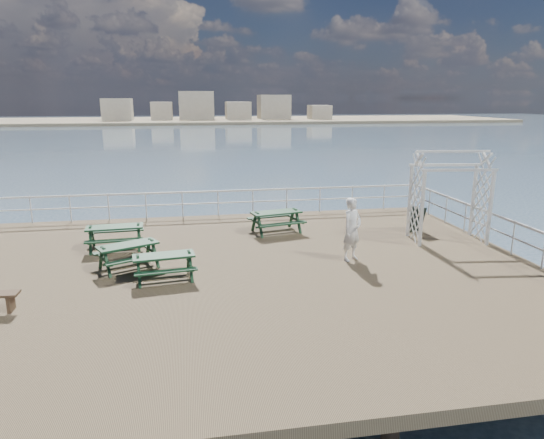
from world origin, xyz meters
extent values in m
cube|color=brown|center=(0.00, 0.00, -0.15)|extent=(18.00, 14.00, 0.30)
plane|color=#3D5366|center=(0.00, 40.00, -2.00)|extent=(300.00, 300.00, 0.00)
cube|color=tan|center=(15.00, 135.00, -1.60)|extent=(160.00, 40.00, 0.80)
cube|color=beige|center=(-20.00, 132.00, 1.80)|extent=(8.00, 8.00, 6.00)
cube|color=beige|center=(-8.00, 132.00, 1.30)|extent=(6.00, 8.00, 5.00)
cube|color=beige|center=(2.00, 132.00, 2.80)|extent=(10.00, 8.00, 8.00)
cube|color=beige|center=(14.00, 132.00, 1.30)|extent=(7.00, 8.00, 5.00)
cube|color=beige|center=(25.00, 132.00, 2.30)|extent=(9.00, 8.00, 7.00)
cube|color=beige|center=(38.00, 132.00, 0.80)|extent=(6.00, 8.00, 4.00)
cylinder|color=brown|center=(-7.50, 5.50, -1.35)|extent=(0.36, 0.36, 2.10)
cylinder|color=brown|center=(7.50, 5.50, -1.35)|extent=(0.36, 0.36, 2.10)
cube|color=silver|center=(0.00, 6.85, 1.05)|extent=(17.70, 0.07, 0.07)
cube|color=silver|center=(0.00, 6.85, 0.55)|extent=(17.70, 0.05, 0.05)
cube|color=silver|center=(8.85, 0.00, 1.05)|extent=(0.07, 13.70, 0.07)
cube|color=silver|center=(8.85, 0.00, 0.55)|extent=(0.05, 13.70, 0.05)
cube|color=#12321C|center=(-3.00, 0.78, 0.70)|extent=(1.81, 1.33, 0.06)
cube|color=#12321C|center=(-3.25, 1.29, 0.42)|extent=(1.63, 0.95, 0.05)
cube|color=#12321C|center=(-2.76, 0.27, 0.42)|extent=(1.63, 0.95, 0.05)
cube|color=#12321C|center=(-3.64, 0.48, 0.40)|extent=(0.66, 1.26, 0.06)
cube|color=#12321C|center=(-2.37, 1.09, 0.40)|extent=(0.66, 1.26, 0.06)
cube|color=#12321C|center=(-3.76, 0.73, 0.36)|extent=(0.28, 0.47, 0.82)
cube|color=#12321C|center=(-3.52, 0.22, 0.36)|extent=(0.28, 0.47, 0.82)
cube|color=#12321C|center=(-2.49, 1.34, 0.36)|extent=(0.28, 0.47, 0.82)
cube|color=#12321C|center=(-2.25, 0.83, 0.36)|extent=(0.28, 0.47, 0.82)
cube|color=#12321C|center=(-3.00, 0.78, 0.24)|extent=(1.39, 0.72, 0.06)
cube|color=#12321C|center=(-3.63, 2.79, 0.74)|extent=(1.84, 0.81, 0.06)
cube|color=#12321C|center=(-3.67, 3.38, 0.45)|extent=(1.81, 0.37, 0.05)
cube|color=#12321C|center=(-3.59, 2.19, 0.45)|extent=(1.81, 0.37, 0.05)
cube|color=#12321C|center=(-4.38, 2.74, 0.43)|extent=(0.17, 1.45, 0.06)
cube|color=#12321C|center=(-2.89, 2.84, 0.43)|extent=(0.17, 1.45, 0.06)
cube|color=#12321C|center=(-4.40, 3.04, 0.38)|extent=(0.11, 0.52, 0.87)
cube|color=#12321C|center=(-4.36, 2.44, 0.38)|extent=(0.11, 0.52, 0.87)
cube|color=#12321C|center=(-2.91, 3.13, 0.38)|extent=(0.11, 0.52, 0.87)
cube|color=#12321C|center=(-2.87, 2.54, 0.38)|extent=(0.11, 0.52, 0.87)
cube|color=#12321C|center=(-3.63, 2.79, 0.25)|extent=(1.60, 0.18, 0.06)
cube|color=#12321C|center=(1.95, 3.90, 0.75)|extent=(1.93, 1.09, 0.06)
cube|color=#12321C|center=(1.82, 4.49, 0.45)|extent=(1.83, 0.64, 0.05)
cube|color=#12321C|center=(2.08, 3.31, 0.45)|extent=(1.83, 0.64, 0.05)
cube|color=#12321C|center=(1.21, 3.73, 0.43)|extent=(0.40, 1.45, 0.06)
cube|color=#12321C|center=(2.69, 4.06, 0.43)|extent=(0.40, 1.45, 0.06)
cube|color=#12321C|center=(1.14, 4.03, 0.38)|extent=(0.19, 0.53, 0.89)
cube|color=#12321C|center=(1.27, 3.44, 0.38)|extent=(0.19, 0.53, 0.89)
cube|color=#12321C|center=(2.62, 4.36, 0.38)|extent=(0.19, 0.53, 0.89)
cube|color=#12321C|center=(2.75, 3.77, 0.38)|extent=(0.19, 0.53, 0.89)
cube|color=#12321C|center=(1.95, 3.90, 0.25)|extent=(1.60, 0.43, 0.06)
cube|color=#12321C|center=(-1.94, -0.33, 0.67)|extent=(1.71, 0.84, 0.05)
cube|color=#12321C|center=(-2.00, 0.22, 0.41)|extent=(1.66, 0.43, 0.05)
cube|color=#12321C|center=(-1.87, -0.87, 0.41)|extent=(1.66, 0.43, 0.05)
cube|color=#12321C|center=(-2.61, -0.41, 0.39)|extent=(0.24, 1.32, 0.05)
cube|color=#12321C|center=(-1.26, -0.24, 0.39)|extent=(0.24, 1.32, 0.05)
cube|color=#12321C|center=(-2.65, -0.14, 0.35)|extent=(0.13, 0.48, 0.80)
cube|color=#12321C|center=(-2.58, -0.68, 0.35)|extent=(0.13, 0.48, 0.80)
cube|color=#12321C|center=(-1.29, 0.03, 0.35)|extent=(0.13, 0.48, 0.80)
cube|color=#12321C|center=(-1.22, -0.51, 0.35)|extent=(0.13, 0.48, 0.80)
cube|color=#12321C|center=(-1.94, -0.33, 0.23)|extent=(1.46, 0.26, 0.05)
cube|color=brown|center=(-5.39, -1.80, 0.20)|extent=(0.09, 0.34, 0.40)
cube|color=silver|center=(6.38, 1.34, 1.26)|extent=(0.11, 0.11, 2.52)
cube|color=silver|center=(6.53, 2.59, 1.26)|extent=(0.11, 0.11, 2.52)
cube|color=silver|center=(8.67, 1.05, 1.26)|extent=(0.11, 0.11, 2.52)
cube|color=silver|center=(8.82, 2.30, 1.26)|extent=(0.11, 0.11, 2.52)
cube|color=silver|center=(7.52, 1.19, 2.56)|extent=(2.51, 0.39, 0.08)
cube|color=silver|center=(7.68, 2.44, 2.56)|extent=(2.51, 0.39, 0.08)
cube|color=silver|center=(7.60, 1.82, 3.10)|extent=(2.51, 0.38, 0.07)
cube|color=black|center=(7.10, 2.98, 0.46)|extent=(0.62, 0.41, 0.94)
cube|color=black|center=(7.04, 3.16, 0.46)|extent=(0.62, 0.41, 0.94)
imported|color=white|center=(3.64, 0.38, 0.97)|extent=(0.84, 0.76, 1.93)
camera|label=1|loc=(-1.19, -13.16, 4.83)|focal=32.00mm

